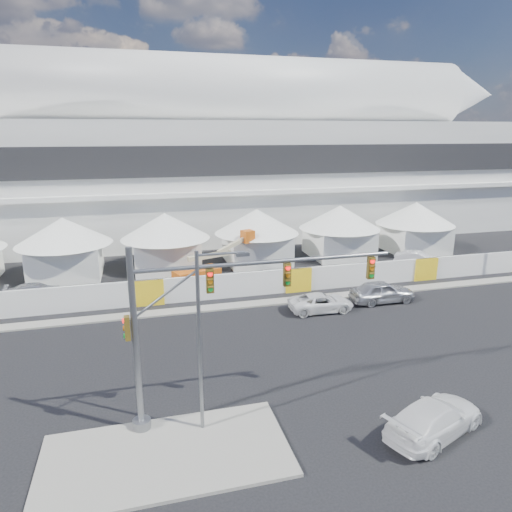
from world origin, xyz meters
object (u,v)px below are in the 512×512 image
object	(u,v)px
streetlight_median	(204,330)
pickup_near	(434,418)
sedan_silver	(382,292)
boom_lift	(205,270)
pickup_curb	(321,303)
traffic_mast	(192,326)
lot_car_c	(37,292)
lot_car_a	(418,259)

from	to	relation	value
streetlight_median	pickup_near	bearing A→B (deg)	-16.36
sedan_silver	pickup_near	xyz separation A→B (m)	(-6.02, -14.98, -0.09)
streetlight_median	boom_lift	distance (m)	21.14
streetlight_median	boom_lift	xyz separation A→B (m)	(3.09, 20.58, -3.71)
pickup_curb	streetlight_median	xyz separation A→B (m)	(-10.28, -11.65, 4.13)
traffic_mast	lot_car_c	bearing A→B (deg)	117.88
pickup_curb	lot_car_a	distance (m)	16.05
traffic_mast	streetlight_median	bearing A→B (deg)	-57.00
lot_car_a	traffic_mast	size ratio (longest dim) A/B	0.37
streetlight_median	boom_lift	size ratio (longest dim) A/B	0.99
streetlight_median	lot_car_c	bearing A→B (deg)	118.06
pickup_near	lot_car_c	distance (m)	29.96
lot_car_a	streetlight_median	distance (m)	31.49
pickup_near	streetlight_median	xyz separation A→B (m)	(-9.55, 2.81, 4.03)
pickup_near	boom_lift	distance (m)	24.27
traffic_mast	streetlight_median	size ratio (longest dim) A/B	1.48
sedan_silver	boom_lift	xyz separation A→B (m)	(-12.48, 8.41, 0.23)
lot_car_a	streetlight_median	size ratio (longest dim) A/B	0.55
pickup_curb	sedan_silver	bearing A→B (deg)	-82.34
sedan_silver	pickup_curb	distance (m)	5.32
pickup_near	traffic_mast	world-z (taller)	traffic_mast
streetlight_median	boom_lift	bearing A→B (deg)	81.46
pickup_near	traffic_mast	size ratio (longest dim) A/B	0.44
pickup_near	traffic_mast	xyz separation A→B (m)	(-9.98, 3.46, 4.01)
sedan_silver	boom_lift	world-z (taller)	boom_lift
sedan_silver	boom_lift	distance (m)	15.05
pickup_near	boom_lift	world-z (taller)	boom_lift
lot_car_a	lot_car_c	world-z (taller)	lot_car_a
lot_car_c	streetlight_median	world-z (taller)	streetlight_median
pickup_curb	lot_car_c	xyz separation A→B (m)	(-20.69, 7.89, 0.00)
sedan_silver	streetlight_median	size ratio (longest dim) A/B	0.62
lot_car_a	traffic_mast	bearing A→B (deg)	168.73
sedan_silver	lot_car_a	size ratio (longest dim) A/B	1.13
lot_car_a	traffic_mast	world-z (taller)	traffic_mast
lot_car_c	sedan_silver	bearing A→B (deg)	-111.74
streetlight_median	sedan_silver	bearing A→B (deg)	38.01
lot_car_c	streetlight_median	xyz separation A→B (m)	(10.41, -19.54, 4.13)
boom_lift	lot_car_c	bearing A→B (deg)	164.56
lot_car_c	traffic_mast	distance (m)	21.75
lot_car_a	pickup_near	bearing A→B (deg)	-172.00
traffic_mast	boom_lift	size ratio (longest dim) A/B	1.45
pickup_curb	pickup_near	xyz separation A→B (m)	(-0.73, -14.45, 0.10)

